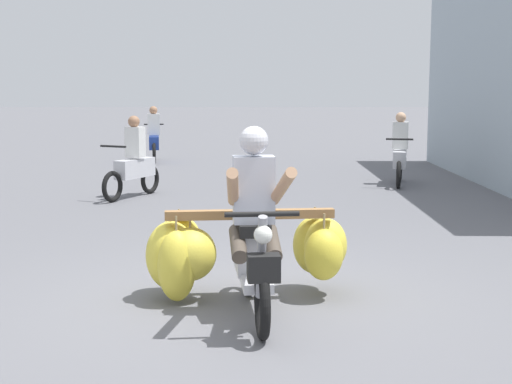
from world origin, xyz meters
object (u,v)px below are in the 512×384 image
motorbike_main_loaded (240,246)px  motorbike_distant_ahead_left (401,155)px  motorbike_distant_ahead_right (155,140)px  motorbike_distant_far_ahead (135,164)px

motorbike_main_loaded → motorbike_distant_ahead_left: size_ratio=1.16×
motorbike_distant_ahead_right → motorbike_distant_far_ahead: bearing=-85.5°
motorbike_distant_ahead_left → motorbike_distant_far_ahead: size_ratio=1.07×
motorbike_main_loaded → motorbike_distant_ahead_left: 8.45m
motorbike_main_loaded → motorbike_distant_ahead_right: bearing=101.2°
motorbike_distant_ahead_right → motorbike_distant_far_ahead: (0.46, -5.89, 0.00)m
motorbike_main_loaded → motorbike_distant_ahead_left: motorbike_main_loaded is taller
motorbike_distant_ahead_left → motorbike_distant_ahead_right: same height
motorbike_distant_far_ahead → motorbike_main_loaded: bearing=-72.7°
motorbike_main_loaded → motorbike_distant_far_ahead: 6.54m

